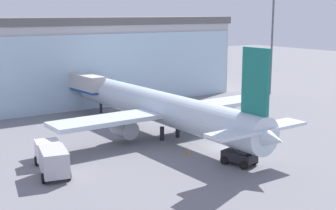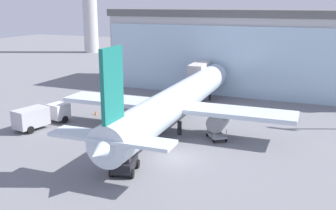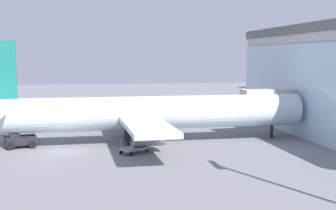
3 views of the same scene
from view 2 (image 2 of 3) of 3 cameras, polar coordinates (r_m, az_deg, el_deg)
The scene contains 9 objects.
ground at distance 39.27m, azimuth 0.99°, elevation -7.67°, with size 240.00×240.00×0.00m, color slate.
terminal_building at distance 70.33m, azimuth 11.78°, elevation 7.80°, with size 48.74×14.30×13.81m.
jet_bridge at distance 64.43m, azimuth 5.09°, elevation 5.18°, with size 3.19×11.50×5.77m.
airplane at distance 47.18m, azimuth 1.28°, elevation 0.55°, with size 28.17×38.92×11.49m.
catering_truck at distance 50.72m, azimuth -18.04°, elevation -1.47°, with size 3.68×7.59×2.65m.
baggage_cart at distance 44.54m, azimuth 7.05°, elevation -4.35°, with size 2.95×3.20×1.50m.
pushback_tug at distance 35.88m, azimuth -6.36°, elevation -8.31°, with size 2.85×3.55×2.30m.
safety_cone_nose at distance 41.73m, azimuth -5.54°, elevation -5.96°, with size 0.36×0.36×0.55m, color orange.
safety_cone_wingtip at distance 54.69m, azimuth -10.43°, elevation -1.13°, with size 0.36×0.36×0.55m, color orange.
Camera 2 is at (13.52, -33.73, 14.91)m, focal length 42.00 mm.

